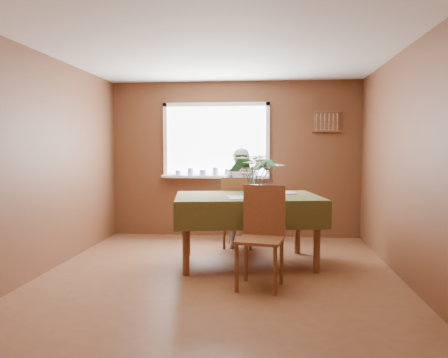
# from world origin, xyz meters

# --- Properties ---
(floor) EXTENTS (4.50, 4.50, 0.00)m
(floor) POSITION_xyz_m (0.00, 0.00, 0.00)
(floor) COLOR brown
(floor) RESTS_ON ground
(ceiling) EXTENTS (4.50, 4.50, 0.00)m
(ceiling) POSITION_xyz_m (0.00, 0.00, 2.50)
(ceiling) COLOR white
(ceiling) RESTS_ON wall_back
(wall_back) EXTENTS (4.00, 0.00, 4.00)m
(wall_back) POSITION_xyz_m (0.00, 2.25, 1.25)
(wall_back) COLOR brown
(wall_back) RESTS_ON floor
(wall_front) EXTENTS (4.00, 0.00, 4.00)m
(wall_front) POSITION_xyz_m (0.00, -2.25, 1.25)
(wall_front) COLOR brown
(wall_front) RESTS_ON floor
(wall_left) EXTENTS (0.00, 4.50, 4.50)m
(wall_left) POSITION_xyz_m (-2.00, 0.00, 1.25)
(wall_left) COLOR brown
(wall_left) RESTS_ON floor
(wall_right) EXTENTS (0.00, 4.50, 4.50)m
(wall_right) POSITION_xyz_m (2.00, 0.00, 1.25)
(wall_right) COLOR brown
(wall_right) RESTS_ON floor
(window_assembly) EXTENTS (1.72, 0.20, 1.22)m
(window_assembly) POSITION_xyz_m (-0.30, 2.19, 1.34)
(window_assembly) COLOR white
(window_assembly) RESTS_ON wall_back
(spoon_rack) EXTENTS (0.44, 0.05, 0.33)m
(spoon_rack) POSITION_xyz_m (1.45, 2.22, 1.85)
(spoon_rack) COLOR brown
(spoon_rack) RESTS_ON wall_back
(dining_table) EXTENTS (1.93, 1.47, 0.86)m
(dining_table) POSITION_xyz_m (0.29, 0.56, 0.74)
(dining_table) COLOR brown
(dining_table) RESTS_ON floor
(chair_far) EXTENTS (0.49, 0.49, 1.02)m
(chair_far) POSITION_xyz_m (0.12, 1.37, 0.55)
(chair_far) COLOR brown
(chair_far) RESTS_ON floor
(chair_near) EXTENTS (0.52, 0.52, 1.04)m
(chair_near) POSITION_xyz_m (0.48, -0.30, 0.56)
(chair_near) COLOR brown
(chair_near) RESTS_ON floor
(seated_woman) EXTENTS (0.52, 0.34, 1.43)m
(seated_woman) POSITION_xyz_m (0.15, 1.35, 0.72)
(seated_woman) COLOR white
(seated_woman) RESTS_ON floor
(flower_bouquet) EXTENTS (0.61, 0.61, 0.52)m
(flower_bouquet) POSITION_xyz_m (0.37, 0.33, 1.19)
(flower_bouquet) COLOR white
(flower_bouquet) RESTS_ON dining_table
(side_plate) EXTENTS (0.28, 0.28, 0.01)m
(side_plate) POSITION_xyz_m (0.77, 0.80, 0.86)
(side_plate) COLOR white
(side_plate) RESTS_ON dining_table
(table_knife) EXTENTS (0.02, 0.22, 0.00)m
(table_knife) POSITION_xyz_m (0.55, 0.32, 0.86)
(table_knife) COLOR silver
(table_knife) RESTS_ON dining_table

